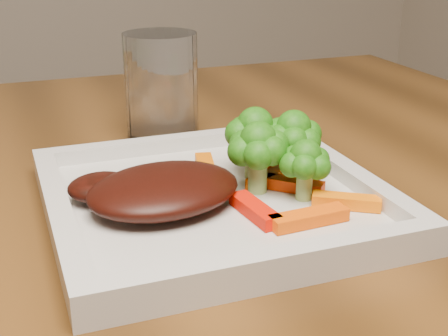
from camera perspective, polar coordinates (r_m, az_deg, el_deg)
name	(u,v)px	position (r m, az deg, el deg)	size (l,w,h in m)	color
plate	(213,204)	(0.53, -1.02, -3.28)	(0.27, 0.27, 0.01)	silver
steak	(164,190)	(0.50, -5.53, -1.97)	(0.13, 0.10, 0.03)	#340C07
broccoli_0	(255,140)	(0.56, 2.84, 2.61)	(0.06, 0.06, 0.07)	#176110
broccoli_1	(293,143)	(0.56, 6.33, 2.27)	(0.06, 0.06, 0.06)	#146E12
broccoli_2	(305,166)	(0.51, 7.43, 0.20)	(0.05, 0.05, 0.06)	#297012
broccoli_3	(258,158)	(0.53, 3.13, 0.96)	(0.06, 0.06, 0.06)	#2F7112
carrot_0	(309,218)	(0.48, 7.77, -4.54)	(0.06, 0.02, 0.01)	#F75304
carrot_1	(346,201)	(0.51, 11.14, -3.02)	(0.05, 0.01, 0.01)	#FF7104
carrot_2	(255,210)	(0.49, 2.85, -3.86)	(0.06, 0.02, 0.01)	red
carrot_3	(293,157)	(0.60, 6.31, 0.96)	(0.06, 0.02, 0.01)	#FF4F04
carrot_4	(206,168)	(0.57, -1.67, 0.02)	(0.06, 0.02, 0.01)	#E16403
carrot_5	(293,185)	(0.54, 6.30, -1.54)	(0.05, 0.01, 0.01)	red
carrot_6	(269,178)	(0.55, 4.13, -0.95)	(0.05, 0.01, 0.01)	#DE4D03
drinking_glass	(161,89)	(0.68, -5.74, 7.22)	(0.08, 0.08, 0.12)	silver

